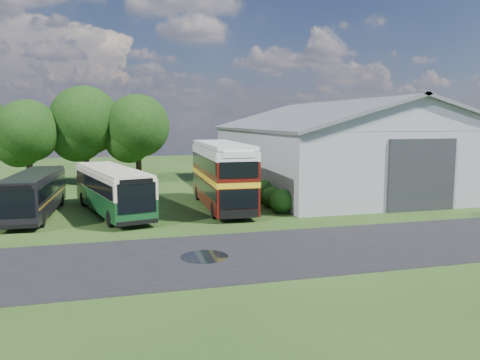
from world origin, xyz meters
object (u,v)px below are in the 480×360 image
object	(u,v)px
storage_shed	(340,143)
bus_green_single	(112,189)
bus_maroon_double	(222,176)
bus_dark_single	(35,193)

from	to	relation	value
storage_shed	bus_green_single	world-z (taller)	storage_shed
bus_green_single	bus_maroon_double	size ratio (longest dim) A/B	1.05
bus_dark_single	bus_green_single	bearing A→B (deg)	-3.24
bus_green_single	bus_maroon_double	world-z (taller)	bus_maroon_double
bus_green_single	bus_maroon_double	bearing A→B (deg)	-12.96
bus_green_single	bus_maroon_double	xyz separation A→B (m)	(7.60, 0.19, 0.69)
bus_green_single	storage_shed	bearing A→B (deg)	5.42
bus_maroon_double	bus_dark_single	size ratio (longest dim) A/B	1.06
storage_shed	bus_dark_single	distance (m)	26.49
bus_maroon_double	bus_green_single	bearing A→B (deg)	-176.69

